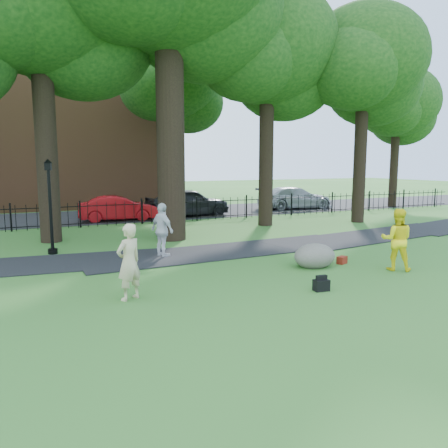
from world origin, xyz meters
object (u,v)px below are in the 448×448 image
woman (129,262)px  boulder (315,254)px  lamppost (50,208)px  man (397,240)px  red_sedan (118,208)px

woman → boulder: 5.83m
lamppost → man: bearing=-20.1°
woman → red_sedan: 13.94m
red_sedan → boulder: bearing=-159.8°
red_sedan → lamppost: bearing=159.6°
man → lamppost: 11.12m
boulder → man: bearing=-34.7°
woman → man: man is taller
lamppost → red_sedan: (3.74, 7.58, -0.90)m
woman → lamppost: size_ratio=0.54×
woman → boulder: bearing=161.8°
man → lamppost: size_ratio=0.56×
man → boulder: (-1.90, 1.31, -0.52)m
boulder → red_sedan: (-3.30, 12.86, 0.30)m
boulder → lamppost: size_ratio=0.40×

